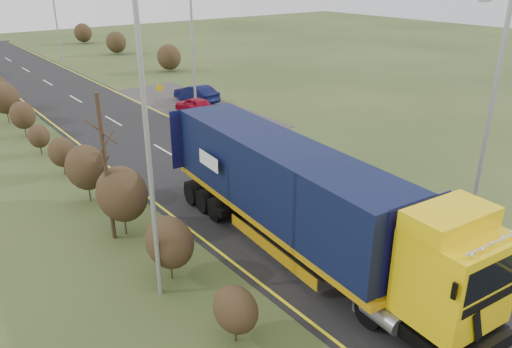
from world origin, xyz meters
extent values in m
plane|color=#2E3F1B|center=(0.00, 0.00, 0.00)|extent=(160.00, 160.00, 0.00)
cube|color=black|center=(0.00, 10.00, 0.01)|extent=(8.00, 120.00, 0.02)
cube|color=#322F2C|center=(6.50, 20.00, 0.01)|extent=(6.00, 18.00, 0.02)
cube|color=yellow|center=(-3.70, 10.00, 0.03)|extent=(0.12, 116.00, 0.01)
cube|color=yellow|center=(3.70, 10.00, 0.03)|extent=(0.12, 116.00, 0.01)
cube|color=silver|center=(0.00, -4.00, 0.03)|extent=(0.12, 3.00, 0.01)
cube|color=silver|center=(0.00, 4.00, 0.03)|extent=(0.12, 3.00, 0.01)
cube|color=silver|center=(0.00, 12.00, 0.03)|extent=(0.12, 3.00, 0.01)
cube|color=silver|center=(0.00, 20.00, 0.03)|extent=(0.12, 3.00, 0.01)
cube|color=silver|center=(0.00, 28.00, 0.03)|extent=(0.12, 3.00, 0.01)
cube|color=silver|center=(0.00, 36.00, 0.03)|extent=(0.12, 3.00, 0.01)
cube|color=silver|center=(0.00, 44.00, 0.03)|extent=(0.12, 3.00, 0.01)
cube|color=silver|center=(0.00, 52.00, 0.03)|extent=(0.12, 3.00, 0.01)
ellipsoid|color=#322316|center=(-6.02, -4.00, 1.14)|extent=(1.21, 1.57, 1.39)
ellipsoid|color=#322316|center=(-6.00, 0.00, 1.49)|extent=(1.58, 2.06, 1.82)
ellipsoid|color=#322316|center=(-5.98, 4.00, 1.84)|extent=(1.96, 2.55, 2.25)
ellipsoid|color=#322316|center=(-6.03, 8.00, 1.72)|extent=(1.83, 2.38, 2.10)
ellipsoid|color=#322316|center=(-5.95, 12.00, 1.28)|extent=(1.37, 1.78, 1.57)
ellipsoid|color=#322316|center=(-6.06, 16.00, 1.13)|extent=(1.20, 1.56, 1.38)
ellipsoid|color=#322316|center=(-5.92, 20.00, 1.46)|extent=(1.55, 2.02, 1.78)
ellipsoid|color=#322316|center=(-6.09, 24.00, 1.83)|extent=(1.95, 2.53, 2.24)
cylinder|color=#36261B|center=(-6.50, 4.00, 3.03)|extent=(0.18, 0.18, 6.05)
cube|color=black|center=(-1.28, -6.84, 0.72)|extent=(2.83, 4.89, 0.46)
cube|color=yellow|center=(-1.28, -7.76, 2.40)|extent=(2.73, 2.45, 2.66)
cube|color=black|center=(-1.71, -8.90, 1.58)|extent=(0.62, 0.07, 1.10)
cube|color=black|center=(-0.85, -8.90, 1.58)|extent=(0.62, 0.07, 1.10)
cube|color=black|center=(-1.28, -8.87, 2.96)|extent=(2.40, 0.26, 0.97)
cube|color=black|center=(-1.28, -8.90, 2.25)|extent=(2.34, 0.22, 0.29)
cube|color=yellow|center=(-1.28, -7.41, 4.01)|extent=(2.66, 1.64, 0.57)
cylinder|color=silver|center=(-1.28, -8.63, 3.83)|extent=(2.24, 0.25, 0.06)
cube|color=black|center=(-2.74, -8.63, 3.01)|extent=(0.09, 0.13, 0.46)
cylinder|color=gray|center=(-2.46, -6.44, 0.77)|extent=(0.68, 1.37, 0.57)
cylinder|color=gray|center=(-0.11, -6.44, 0.77)|extent=(0.68, 1.37, 0.57)
cube|color=#C9900E|center=(-1.28, -0.20, 1.26)|extent=(3.61, 13.04, 0.25)
cube|color=black|center=(-1.28, -0.20, 2.78)|extent=(3.55, 12.63, 2.81)
cube|color=#0F0E3C|center=(-1.28, 6.05, 2.78)|extent=(2.53, 0.27, 2.81)
cube|color=#0F0E3C|center=(-1.28, -6.46, 2.78)|extent=(2.53, 0.27, 2.81)
cube|color=black|center=(-1.28, 3.68, 0.66)|extent=(2.65, 3.86, 0.36)
cube|color=#C9900E|center=(-2.53, -1.23, 0.56)|extent=(0.51, 5.60, 0.46)
cube|color=#C9900E|center=(-0.04, -1.23, 0.56)|extent=(0.51, 5.60, 0.46)
cylinder|color=black|center=(-0.21, -8.48, 0.53)|extent=(0.41, 1.09, 1.06)
cylinder|color=black|center=(-2.36, -5.93, 0.53)|extent=(0.41, 1.09, 1.06)
cylinder|color=black|center=(-0.21, -5.93, 0.53)|extent=(0.41, 1.09, 1.06)
cylinder|color=black|center=(-2.36, 2.76, 0.53)|extent=(0.41, 1.09, 1.06)
cylinder|color=black|center=(-0.21, 2.76, 0.53)|extent=(0.41, 1.09, 1.06)
cylinder|color=black|center=(-2.36, 3.78, 0.53)|extent=(0.41, 1.09, 1.06)
cylinder|color=black|center=(-0.21, 3.78, 0.53)|extent=(0.41, 1.09, 1.06)
cylinder|color=black|center=(-2.36, 4.80, 0.53)|extent=(0.41, 1.09, 1.06)
cylinder|color=black|center=(-0.21, 4.80, 0.53)|extent=(0.41, 1.09, 1.06)
imported|color=maroon|center=(5.81, 18.32, 0.61)|extent=(1.94, 3.74, 1.21)
imported|color=black|center=(7.55, 21.01, 0.71)|extent=(2.08, 4.48, 1.42)
cylinder|color=#95989A|center=(5.10, -4.71, 4.78)|extent=(0.18, 0.18, 9.56)
cube|color=#95989A|center=(3.40, -4.71, 9.30)|extent=(0.48, 0.19, 0.15)
cylinder|color=#95989A|center=(5.80, 18.18, 4.46)|extent=(0.18, 0.18, 8.92)
cylinder|color=#95989A|center=(4.94, 47.52, 4.38)|extent=(0.18, 0.18, 8.75)
cylinder|color=#95989A|center=(-6.71, -0.52, 5.15)|extent=(0.16, 0.16, 10.29)
cylinder|color=#95989A|center=(4.26, 10.33, 1.02)|extent=(0.08, 0.08, 2.05)
cylinder|color=red|center=(4.26, 10.30, 2.05)|extent=(0.65, 0.04, 0.65)
cylinder|color=white|center=(4.26, 10.28, 2.05)|extent=(0.49, 0.02, 0.49)
cylinder|color=#95989A|center=(4.51, 21.43, 0.72)|extent=(0.08, 0.08, 1.45)
cube|color=#CAA50B|center=(4.51, 21.38, 1.55)|extent=(0.73, 0.04, 0.73)
camera|label=1|loc=(-12.64, -13.75, 10.27)|focal=35.00mm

